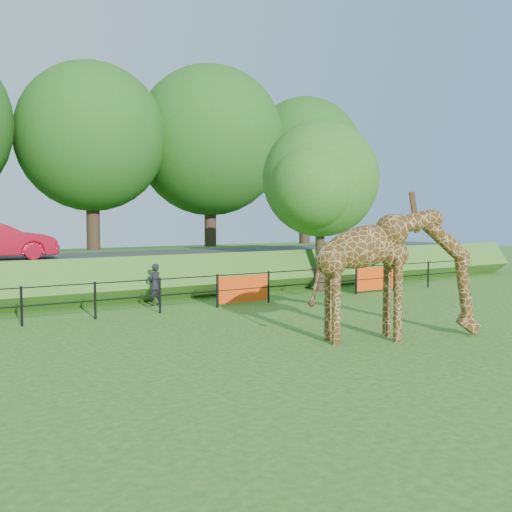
% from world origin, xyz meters
% --- Properties ---
extents(ground, '(90.00, 90.00, 0.00)m').
position_xyz_m(ground, '(0.00, 0.00, 0.00)').
color(ground, '#286218').
rests_on(ground, ground).
extents(giraffe, '(4.46, 2.21, 3.17)m').
position_xyz_m(giraffe, '(3.47, 1.48, 1.58)').
color(giraffe, '#4E2D10').
rests_on(giraffe, ground).
extents(perimeter_fence, '(28.07, 0.10, 1.10)m').
position_xyz_m(perimeter_fence, '(0.00, 8.00, 0.55)').
color(perimeter_fence, black).
rests_on(perimeter_fence, ground).
extents(embankment, '(40.00, 9.00, 1.30)m').
position_xyz_m(embankment, '(0.00, 15.50, 0.65)').
color(embankment, '#286218').
rests_on(embankment, ground).
extents(road, '(40.00, 5.00, 0.12)m').
position_xyz_m(road, '(0.00, 14.00, 1.36)').
color(road, '#313134').
rests_on(road, embankment).
extents(visitor, '(0.60, 0.51, 1.40)m').
position_xyz_m(visitor, '(0.45, 9.53, 0.70)').
color(visitor, black).
rests_on(visitor, ground).
extents(tree_east, '(5.40, 4.71, 6.76)m').
position_xyz_m(tree_east, '(7.60, 9.63, 4.28)').
color(tree_east, black).
rests_on(tree_east, ground).
extents(bg_tree_line, '(37.30, 8.80, 11.82)m').
position_xyz_m(bg_tree_line, '(1.89, 22.00, 7.19)').
color(bg_tree_line, black).
rests_on(bg_tree_line, ground).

